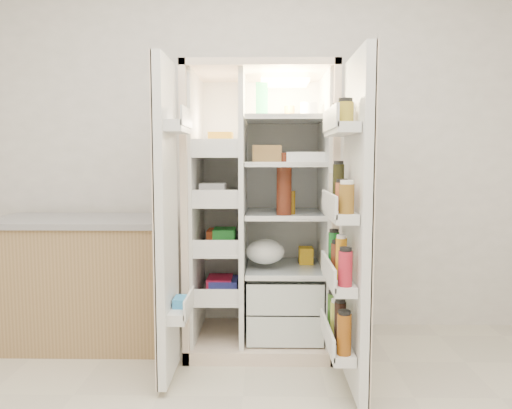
{
  "coord_description": "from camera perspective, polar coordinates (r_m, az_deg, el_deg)",
  "views": [
    {
      "loc": [
        0.11,
        -1.53,
        1.24
      ],
      "look_at": [
        0.06,
        1.25,
        0.97
      ],
      "focal_mm": 34.0,
      "sensor_mm": 36.0,
      "label": 1
    }
  ],
  "objects": [
    {
      "name": "freezer_door",
      "position": [
        2.65,
        -10.44,
        -2.1
      ],
      "size": [
        0.15,
        0.4,
        1.72
      ],
      "color": "silver",
      "rests_on": "floor"
    },
    {
      "name": "wall_back",
      "position": [
        3.53,
        -0.84,
        7.31
      ],
      "size": [
        4.0,
        0.02,
        2.7
      ],
      "primitive_type": "cube",
      "color": "silver",
      "rests_on": "floor"
    },
    {
      "name": "refrigerator",
      "position": [
        3.22,
        0.78,
        -3.34
      ],
      "size": [
        0.92,
        0.7,
        1.8
      ],
      "color": "beige",
      "rests_on": "floor"
    },
    {
      "name": "kitchen_counter",
      "position": [
        3.48,
        -19.9,
        -8.36
      ],
      "size": [
        1.16,
        0.62,
        0.84
      ],
      "color": "#95764A",
      "rests_on": "floor"
    },
    {
      "name": "fridge_door",
      "position": [
        2.55,
        11.27,
        -2.79
      ],
      "size": [
        0.17,
        0.58,
        1.72
      ],
      "color": "silver",
      "rests_on": "floor"
    }
  ]
}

